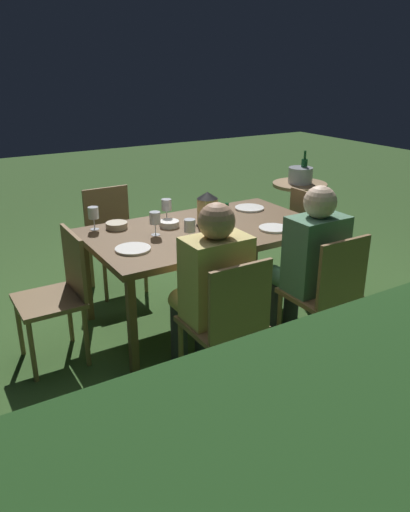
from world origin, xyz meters
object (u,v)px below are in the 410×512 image
object	(u,v)px
wine_glass_b	(190,227)
plate_a	(273,228)
wine_glass_a	(93,214)
wine_glass_e	(167,206)
chair_head_far	(59,291)
person_in_green	(308,259)
side_table	(299,202)
person_in_mustard	(210,284)
chair_head_near	(315,234)
wine_glass_c	(155,219)
plate_b	(133,249)
chair_side_right_a	(327,291)
wine_glass_d	(206,221)
plate_c	(249,208)
chair_side_right_b	(228,321)
dining_table	(205,235)
bowl_olives	(117,225)
bowl_bread	(169,224)
ice_bucket	(301,174)
chair_side_left_b	(113,234)
green_bottle_on_table	(226,230)
lantern_centerpiece	(207,208)

from	to	relation	value
wine_glass_b	plate_a	world-z (taller)	wine_glass_b
wine_glass_a	wine_glass_e	size ratio (longest dim) A/B	1.00
chair_head_far	plate_a	xyz separation A→B (m)	(-1.51, 0.28, 0.25)
person_in_green	side_table	world-z (taller)	person_in_green
person_in_mustard	wine_glass_b	size ratio (longest dim) A/B	6.80
chair_head_near	wine_glass_c	world-z (taller)	wine_glass_c
person_in_green	plate_b	distance (m)	1.16
chair_side_right_a	plate_a	size ratio (longest dim) A/B	4.07
wine_glass_d	plate_b	world-z (taller)	wine_glass_d
plate_c	chair_head_near	bearing A→B (deg)	154.32
person_in_mustard	plate_c	bearing A→B (deg)	-135.61
wine_glass_b	wine_glass_e	distance (m)	0.55
chair_side_right_b	plate_c	size ratio (longest dim) A/B	3.62
person_in_green	plate_b	xyz separation A→B (m)	(1.01, -0.55, 0.10)
chair_head_near	chair_side_right_b	size ratio (longest dim) A/B	1.00
dining_table	bowl_olives	size ratio (longest dim) A/B	10.80
chair_head_far	plate_a	bearing A→B (deg)	169.67
person_in_mustard	wine_glass_b	bearing A→B (deg)	-105.31
chair_side_right_a	bowl_bread	size ratio (longest dim) A/B	5.94
person_in_green	wine_glass_a	world-z (taller)	person_in_green
ice_bucket	bowl_bread	bearing A→B (deg)	23.23
wine_glass_c	bowl_bread	bearing A→B (deg)	-144.60
side_table	wine_glass_c	bearing A→B (deg)	24.29
chair_head_near	person_in_green	bearing A→B (deg)	44.06
dining_table	wine_glass_d	bearing A→B (deg)	61.70
wine_glass_b	dining_table	bearing A→B (deg)	-138.39
plate_a	person_in_mustard	bearing A→B (deg)	27.60
person_in_green	chair_side_left_b	bearing A→B (deg)	-64.17
plate_a	bowl_olives	bearing A→B (deg)	-32.36
wine_glass_d	chair_side_left_b	bearing A→B (deg)	-74.62
person_in_green	plate_b	size ratio (longest dim) A/B	4.94
chair_head_near	person_in_green	distance (m)	1.01
chair_side_left_b	chair_side_right_b	xyz separation A→B (m)	(0.00, 1.78, 0.00)
dining_table	wine_glass_e	distance (m)	0.39
wine_glass_a	plate_a	bearing A→B (deg)	149.10
green_bottle_on_table	chair_side_left_b	bearing A→B (deg)	-76.16
wine_glass_e	bowl_bread	bearing A→B (deg)	69.70
chair_head_near	chair_side_right_a	bearing A→B (deg)	51.13
person_in_mustard	bowl_olives	world-z (taller)	person_in_mustard
chair_head_far	wine_glass_e	xyz separation A→B (m)	(-0.95, -0.31, 0.36)
dining_table	lantern_centerpiece	bearing A→B (deg)	-148.83
lantern_centerpiece	wine_glass_b	distance (m)	0.38
green_bottle_on_table	ice_bucket	distance (m)	2.39
wine_glass_b	chair_head_far	bearing A→B (deg)	-15.03
person_in_mustard	plate_a	size ratio (longest dim) A/B	5.37
chair_head_far	dining_table	bearing A→B (deg)	180.00
chair_head_far	lantern_centerpiece	size ratio (longest dim) A/B	3.28
plate_a	bowl_olives	xyz separation A→B (m)	(0.97, -0.61, 0.02)
person_in_mustard	chair_head_far	bearing A→B (deg)	-44.06
wine_glass_a	bowl_bread	world-z (taller)	wine_glass_a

